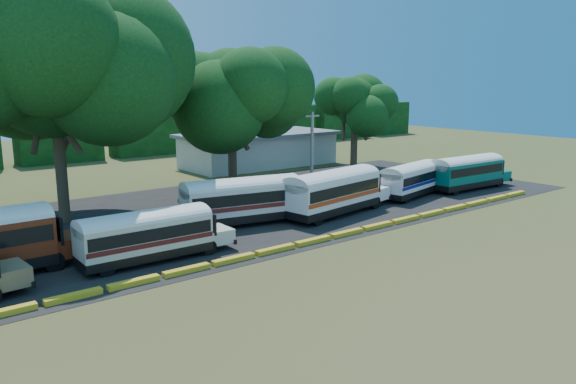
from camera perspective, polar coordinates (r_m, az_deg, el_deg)
ground at (r=34.26m, az=1.72°, el=-6.05°), size 160.00×160.00×0.00m
asphalt_strip at (r=44.27m, az=-7.33°, el=-2.10°), size 64.00×24.00×0.02m
curb at (r=34.95m, az=0.67°, el=-5.43°), size 53.70×0.45×0.30m
terminal_building at (r=67.95m, az=-2.96°, el=4.41°), size 19.00×9.00×4.00m
treeline_backdrop at (r=76.30m, az=-22.26°, el=5.07°), size 130.00×4.00×6.00m
bus_cream_west at (r=32.86m, az=-14.00°, el=-4.06°), size 9.21×2.48×3.01m
bus_cream_east at (r=40.19m, az=-4.41°, el=-0.61°), size 10.70×4.55×3.42m
bus_white_red at (r=42.94m, az=4.73°, el=0.24°), size 11.00×4.27×3.52m
bus_white_blue at (r=50.86m, az=12.51°, el=1.41°), size 9.39×4.08×3.00m
bus_teal at (r=55.46m, az=17.81°, el=2.11°), size 9.93×2.86×3.23m
tree_west at (r=43.09m, az=-22.82°, el=12.18°), size 14.67×14.67×16.91m
tree_center at (r=50.91m, az=-5.81°, el=10.09°), size 10.32×10.32×12.99m
tree_east at (r=66.00m, az=6.82°, el=9.07°), size 7.36×7.36×10.47m
utility_pole at (r=51.13m, az=2.45°, el=4.12°), size 1.60×0.30×7.39m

